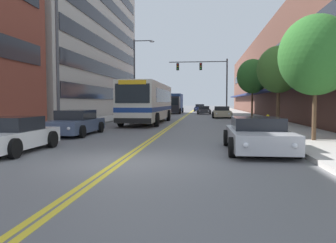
{
  "coord_description": "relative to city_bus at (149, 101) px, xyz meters",
  "views": [
    {
      "loc": [
        2.44,
        -9.09,
        1.73
      ],
      "look_at": [
        -0.59,
        17.59,
        0.14
      ],
      "focal_mm": 35.0,
      "sensor_mm": 36.0,
      "label": 1
    }
  ],
  "objects": [
    {
      "name": "street_tree_right_near",
      "position": [
        9.18,
        -12.9,
        1.83
      ],
      "size": [
        2.99,
        2.99,
        5.14
      ],
      "color": "brown",
      "rests_on": "sidewalk_right"
    },
    {
      "name": "fire_hydrant",
      "position": [
        8.19,
        -8.16,
        -1.22
      ],
      "size": [
        0.28,
        0.2,
        0.89
      ],
      "color": "yellow",
      "rests_on": "sidewalk_right"
    },
    {
      "name": "sidewalk_left",
      "position": [
        -5.06,
        19.07,
        -1.74
      ],
      "size": [
        3.61,
        106.0,
        0.16
      ],
      "color": "#B2ADA5",
      "rests_on": "ground_plane"
    },
    {
      "name": "car_silver_parked_right_foreground",
      "position": [
        6.53,
        -15.24,
        -1.25
      ],
      "size": [
        2.2,
        4.58,
        1.19
      ],
      "color": "#B7B7BC",
      "rests_on": "ground_plane"
    },
    {
      "name": "car_white_parked_left_near",
      "position": [
        -2.06,
        -16.39,
        -1.25
      ],
      "size": [
        2.1,
        4.16,
        1.22
      ],
      "color": "white",
      "rests_on": "ground_plane"
    },
    {
      "name": "storefront_row_right",
      "position": [
        15.59,
        19.07,
        3.47
      ],
      "size": [
        9.1,
        68.0,
        10.6
      ],
      "color": "brown",
      "rests_on": "ground_plane"
    },
    {
      "name": "traffic_signal_mast",
      "position": [
        4.98,
        15.73,
        3.41
      ],
      "size": [
        7.54,
        0.38,
        7.28
      ],
      "color": "#47474C",
      "rests_on": "ground_plane"
    },
    {
      "name": "ground_plane",
      "position": [
        2.25,
        19.07,
        -1.82
      ],
      "size": [
        240.0,
        240.0,
        0.0
      ],
      "primitive_type": "plane",
      "color": "slate"
    },
    {
      "name": "centre_line",
      "position": [
        2.25,
        19.07,
        -1.82
      ],
      "size": [
        0.34,
        106.0,
        0.01
      ],
      "color": "yellow",
      "rests_on": "ground_plane"
    },
    {
      "name": "sidewalk_right",
      "position": [
        9.55,
        19.07,
        -1.74
      ],
      "size": [
        3.61,
        106.0,
        0.16
      ],
      "color": "#B2ADA5",
      "rests_on": "ground_plane"
    },
    {
      "name": "car_slate_blue_parked_left_far",
      "position": [
        -2.17,
        -10.35,
        -1.22
      ],
      "size": [
        2.09,
        4.68,
        1.31
      ],
      "color": "#475675",
      "rests_on": "ground_plane"
    },
    {
      "name": "city_bus",
      "position": [
        0.0,
        0.0,
        0.0
      ],
      "size": [
        2.89,
        12.26,
        3.22
      ],
      "color": "silver",
      "rests_on": "ground_plane"
    },
    {
      "name": "box_truck",
      "position": [
        -0.13,
        23.9,
        -0.26
      ],
      "size": [
        2.56,
        8.02,
        3.03
      ],
      "color": "#232328",
      "rests_on": "ground_plane"
    },
    {
      "name": "car_navy_moving_lead",
      "position": [
        3.71,
        34.4,
        -1.19
      ],
      "size": [
        2.11,
        4.55,
        1.35
      ],
      "color": "#19234C",
      "rests_on": "ground_plane"
    },
    {
      "name": "car_beige_parked_right_mid",
      "position": [
        6.52,
        9.83,
        -1.22
      ],
      "size": [
        2.09,
        4.81,
        1.27
      ],
      "color": "#BCAD89",
      "rests_on": "ground_plane"
    },
    {
      "name": "street_tree_right_mid",
      "position": [
        9.87,
        -2.85,
        2.23
      ],
      "size": [
        3.04,
        3.04,
        5.57
      ],
      "color": "brown",
      "rests_on": "sidewalk_right"
    },
    {
      "name": "street_lamp_left_far",
      "position": [
        -2.75,
        8.5,
        3.23
      ],
      "size": [
        2.33,
        0.28,
        8.56
      ],
      "color": "#47474C",
      "rests_on": "ground_plane"
    },
    {
      "name": "car_red_parked_left_mid",
      "position": [
        -2.08,
        15.13,
        -1.24
      ],
      "size": [
        1.98,
        4.73,
        1.24
      ],
      "color": "maroon",
      "rests_on": "ground_plane"
    },
    {
      "name": "office_tower_left",
      "position": [
        -13.1,
        12.54,
        9.26
      ],
      "size": [
        12.08,
        30.22,
        22.16
      ],
      "color": "#BCB7AD",
      "rests_on": "ground_plane"
    },
    {
      "name": "street_lamp_left_near",
      "position": [
        -2.69,
        -10.42,
        3.07
      ],
      "size": [
        2.63,
        0.28,
        8.19
      ],
      "color": "#47474C",
      "rests_on": "ground_plane"
    },
    {
      "name": "car_dark_grey_moving_second",
      "position": [
        4.55,
        21.12,
        -1.27
      ],
      "size": [
        1.98,
        4.22,
        1.16
      ],
      "color": "#38383D",
      "rests_on": "ground_plane"
    },
    {
      "name": "street_tree_right_far",
      "position": [
        9.81,
        9.67,
        2.72
      ],
      "size": [
        3.38,
        3.38,
        6.25
      ],
      "color": "brown",
      "rests_on": "sidewalk_right"
    }
  ]
}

